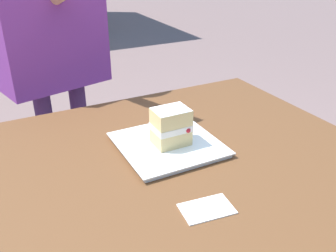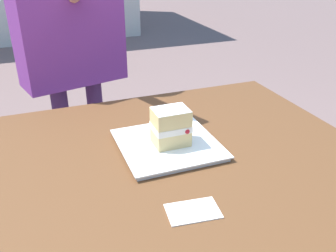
# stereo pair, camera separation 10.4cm
# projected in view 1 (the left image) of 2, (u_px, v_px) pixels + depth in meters

# --- Properties ---
(patio_table) EXTENTS (1.38, 0.97, 0.76)m
(patio_table) POSITION_uv_depth(u_px,v_px,m) (134.00, 207.00, 0.98)
(patio_table) COLOR brown
(patio_table) RESTS_ON ground
(dessert_plate) EXTENTS (0.28, 0.28, 0.02)m
(dessert_plate) POSITION_uv_depth(u_px,v_px,m) (168.00, 145.00, 1.07)
(dessert_plate) COLOR white
(dessert_plate) RESTS_ON patio_table
(cake_slice) EXTENTS (0.10, 0.08, 0.11)m
(cake_slice) POSITION_uv_depth(u_px,v_px,m) (171.00, 127.00, 1.04)
(cake_slice) COLOR #E0C17A
(cake_slice) RESTS_ON dessert_plate
(dessert_fork) EXTENTS (0.13, 0.13, 0.01)m
(dessert_fork) POSITION_uv_depth(u_px,v_px,m) (169.00, 118.00, 1.24)
(dessert_fork) COLOR silver
(dessert_fork) RESTS_ON patio_table
(paper_napkin) EXTENTS (0.12, 0.09, 0.00)m
(paper_napkin) POSITION_uv_depth(u_px,v_px,m) (207.00, 209.00, 0.82)
(paper_napkin) COLOR silver
(paper_napkin) RESTS_ON patio_table
(diner_person) EXTENTS (0.44, 0.57, 1.50)m
(diner_person) POSITION_uv_depth(u_px,v_px,m) (50.00, 25.00, 1.41)
(diner_person) COLOR #452855
(diner_person) RESTS_ON ground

